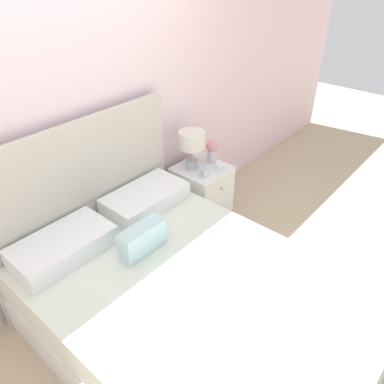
# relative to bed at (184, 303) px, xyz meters

# --- Properties ---
(ground_plane) EXTENTS (12.00, 12.00, 0.00)m
(ground_plane) POSITION_rel_bed_xyz_m (0.00, 0.98, -0.30)
(ground_plane) COLOR #CCB28E
(wall_back) EXTENTS (8.00, 0.06, 2.60)m
(wall_back) POSITION_rel_bed_xyz_m (0.00, 1.05, 1.00)
(wall_back) COLOR silver
(wall_back) RESTS_ON ground_plane
(bed) EXTENTS (1.56, 2.13, 1.30)m
(bed) POSITION_rel_bed_xyz_m (0.00, 0.00, 0.00)
(bed) COLOR white
(bed) RESTS_ON ground_plane
(nightstand) EXTENTS (0.44, 0.46, 0.58)m
(nightstand) POSITION_rel_bed_xyz_m (1.06, 0.74, -0.01)
(nightstand) COLOR white
(nightstand) RESTS_ON ground_plane
(table_lamp) EXTENTS (0.23, 0.23, 0.35)m
(table_lamp) POSITION_rel_bed_xyz_m (1.01, 0.81, 0.53)
(table_lamp) COLOR #A8B2BC
(table_lamp) RESTS_ON nightstand
(flower_vase) EXTENTS (0.11, 0.11, 0.22)m
(flower_vase) POSITION_rel_bed_xyz_m (1.20, 0.74, 0.41)
(flower_vase) COLOR silver
(flower_vase) RESTS_ON nightstand
(teacup) EXTENTS (0.12, 0.12, 0.06)m
(teacup) POSITION_rel_bed_xyz_m (1.15, 0.61, 0.31)
(teacup) COLOR white
(teacup) RESTS_ON nightstand
(alarm_clock) EXTENTS (0.06, 0.05, 0.08)m
(alarm_clock) POSITION_rel_bed_xyz_m (0.96, 0.63, 0.32)
(alarm_clock) COLOR silver
(alarm_clock) RESTS_ON nightstand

